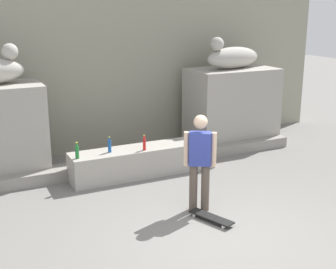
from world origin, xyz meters
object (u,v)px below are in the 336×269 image
Objects in this scene: skater at (200,159)px; bottle_red at (144,144)px; statue_reclining_right at (232,57)px; bottle_blue at (110,146)px; skateboard at (211,217)px; bottle_green at (77,152)px.

skater is 5.30× the size of bottle_red.
statue_reclining_right reaches higher than skater.
bottle_red is 0.69m from bottle_blue.
skater is 1.85m from bottle_red.
statue_reclining_right reaches higher than skateboard.
statue_reclining_right is 3.99m from bottle_blue.
skater reaches higher than bottle_green.
skateboard is at bearing 41.74° from statue_reclining_right.
bottle_red is 0.99× the size of bottle_green.
skater reaches higher than skateboard.
skateboard is at bearing -63.37° from skater.
skater is 2.04× the size of skateboard.
skater is at bearing 38.23° from statue_reclining_right.
bottle_blue reaches higher than skateboard.
bottle_blue is at bearing 6.10° from statue_reclining_right.
bottle_red is (-0.23, 1.82, -0.20)m from skater.
skater is at bearing -50.08° from bottle_green.
bottle_red is at bearing -14.30° from bottle_blue.
skateboard is (-0.03, -0.45, -0.86)m from skater.
skater reaches higher than bottle_red.
skateboard is 2.68m from bottle_blue.
statue_reclining_right is 4.63m from bottle_green.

